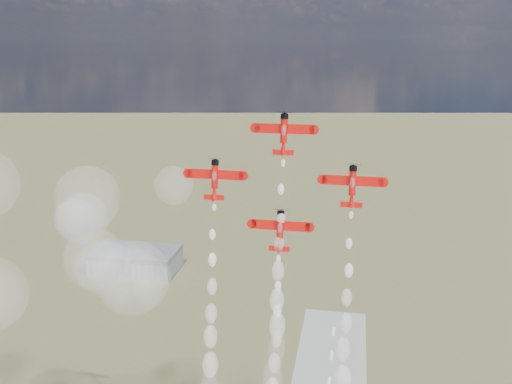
{
  "coord_description": "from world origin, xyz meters",
  "views": [
    {
      "loc": [
        5.54,
        -101.44,
        134.58
      ],
      "look_at": [
        -16.33,
        16.13,
        100.33
      ],
      "focal_mm": 38.0,
      "sensor_mm": 36.0,
      "label": 1
    }
  ],
  "objects_px": {
    "plane_right": "(352,185)",
    "hangar": "(136,260)",
    "plane_lead": "(284,133)",
    "plane_left": "(215,179)",
    "plane_slot": "(280,230)"
  },
  "relations": [
    {
      "from": "hangar",
      "to": "plane_lead",
      "type": "relative_size",
      "value": 3.72
    },
    {
      "from": "plane_left",
      "to": "plane_lead",
      "type": "bearing_deg",
      "value": 7.45
    },
    {
      "from": "plane_lead",
      "to": "plane_right",
      "type": "xyz_separation_m",
      "value": [
        15.72,
        -2.06,
        -10.81
      ]
    },
    {
      "from": "plane_lead",
      "to": "plane_slot",
      "type": "distance_m",
      "value": 22.01
    },
    {
      "from": "plane_left",
      "to": "plane_right",
      "type": "xyz_separation_m",
      "value": [
        31.45,
        0.0,
        0.0
      ]
    },
    {
      "from": "plane_lead",
      "to": "plane_slot",
      "type": "relative_size",
      "value": 1.0
    },
    {
      "from": "plane_slot",
      "to": "plane_left",
      "type": "bearing_deg",
      "value": 172.55
    },
    {
      "from": "hangar",
      "to": "plane_lead",
      "type": "distance_m",
      "value": 223.08
    },
    {
      "from": "plane_left",
      "to": "plane_slot",
      "type": "height_order",
      "value": "plane_left"
    },
    {
      "from": "hangar",
      "to": "plane_slot",
      "type": "distance_m",
      "value": 216.64
    },
    {
      "from": "plane_left",
      "to": "plane_right",
      "type": "bearing_deg",
      "value": 0.0
    },
    {
      "from": "hangar",
      "to": "plane_lead",
      "type": "bearing_deg",
      "value": -55.88
    },
    {
      "from": "hangar",
      "to": "plane_right",
      "type": "distance_m",
      "value": 227.87
    },
    {
      "from": "plane_lead",
      "to": "hangar",
      "type": "bearing_deg",
      "value": 124.12
    },
    {
      "from": "plane_right",
      "to": "hangar",
      "type": "bearing_deg",
      "value": 127.41
    }
  ]
}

